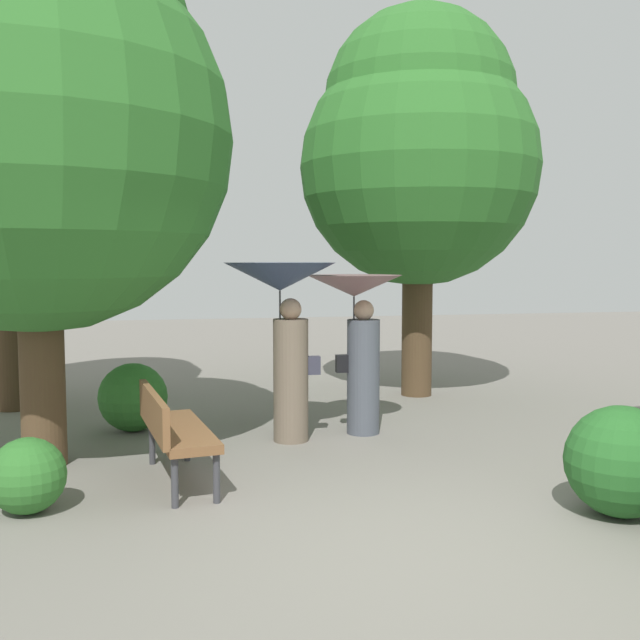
# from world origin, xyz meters

# --- Properties ---
(ground_plane) EXTENTS (40.00, 40.00, 0.00)m
(ground_plane) POSITION_xyz_m (0.00, 0.00, 0.00)
(ground_plane) COLOR slate
(person_left) EXTENTS (1.22, 1.22, 1.96)m
(person_left) POSITION_xyz_m (-0.51, 3.10, 1.46)
(person_left) COLOR #6B5B4C
(person_left) RESTS_ON ground
(person_right) EXTENTS (1.08, 1.08, 1.82)m
(person_right) POSITION_xyz_m (0.37, 3.26, 1.29)
(person_right) COLOR #474C56
(person_right) RESTS_ON ground
(park_bench) EXTENTS (0.70, 1.56, 0.83)m
(park_bench) POSITION_xyz_m (-1.74, 1.82, 0.51)
(park_bench) COLOR #38383D
(park_bench) RESTS_ON ground
(tree_near_left) EXTENTS (3.71, 3.71, 5.48)m
(tree_near_left) POSITION_xyz_m (-2.94, 2.65, 3.42)
(tree_near_left) COLOR #4C3823
(tree_near_left) RESTS_ON ground
(tree_mid_left) EXTENTS (3.34, 3.34, 5.47)m
(tree_mid_left) POSITION_xyz_m (-3.77, 5.54, 3.54)
(tree_mid_left) COLOR #42301E
(tree_mid_left) RESTS_ON ground
(tree_mid_right) EXTENTS (3.43, 3.43, 5.59)m
(tree_mid_right) POSITION_xyz_m (1.84, 5.37, 3.61)
(tree_mid_right) COLOR #4C3823
(tree_mid_right) RESTS_ON ground
(bush_path_left) EXTENTS (0.80, 0.80, 0.80)m
(bush_path_left) POSITION_xyz_m (-2.15, 3.92, 0.40)
(bush_path_left) COLOR #2D6B28
(bush_path_left) RESTS_ON ground
(bush_path_right) EXTENTS (0.87, 0.87, 0.87)m
(bush_path_right) POSITION_xyz_m (1.66, 0.23, 0.43)
(bush_path_right) COLOR #235B23
(bush_path_right) RESTS_ON ground
(bush_behind_bench) EXTENTS (0.60, 0.60, 0.60)m
(bush_behind_bench) POSITION_xyz_m (-2.86, 1.27, 0.30)
(bush_behind_bench) COLOR #2D6B28
(bush_behind_bench) RESTS_ON ground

